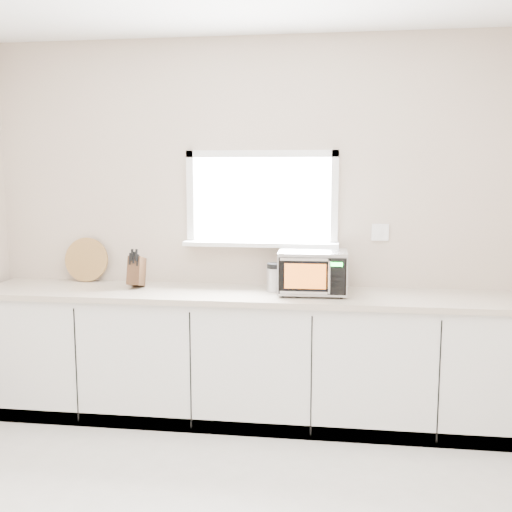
# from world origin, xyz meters

# --- Properties ---
(back_wall) EXTENTS (4.00, 0.17, 2.70)m
(back_wall) POSITION_xyz_m (0.00, 2.00, 1.36)
(back_wall) COLOR beige
(back_wall) RESTS_ON ground
(cabinets) EXTENTS (3.92, 0.60, 0.88)m
(cabinets) POSITION_xyz_m (0.00, 1.70, 0.44)
(cabinets) COLOR silver
(cabinets) RESTS_ON ground
(countertop) EXTENTS (3.92, 0.64, 0.04)m
(countertop) POSITION_xyz_m (0.00, 1.69, 0.90)
(countertop) COLOR beige
(countertop) RESTS_ON cabinets
(microwave) EXTENTS (0.47, 0.39, 0.30)m
(microwave) POSITION_xyz_m (0.39, 1.70, 1.07)
(microwave) COLOR black
(microwave) RESTS_ON countertop
(knife_block) EXTENTS (0.09, 0.20, 0.29)m
(knife_block) POSITION_xyz_m (-0.88, 1.75, 1.04)
(knife_block) COLOR #442B18
(knife_block) RESTS_ON countertop
(cutting_board) EXTENTS (0.33, 0.08, 0.33)m
(cutting_board) POSITION_xyz_m (-1.34, 1.94, 1.09)
(cutting_board) COLOR #B08044
(cutting_board) RESTS_ON countertop
(coffee_grinder) EXTENTS (0.13, 0.13, 0.20)m
(coffee_grinder) POSITION_xyz_m (0.12, 1.75, 1.02)
(coffee_grinder) COLOR #ACAFB4
(coffee_grinder) RESTS_ON countertop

